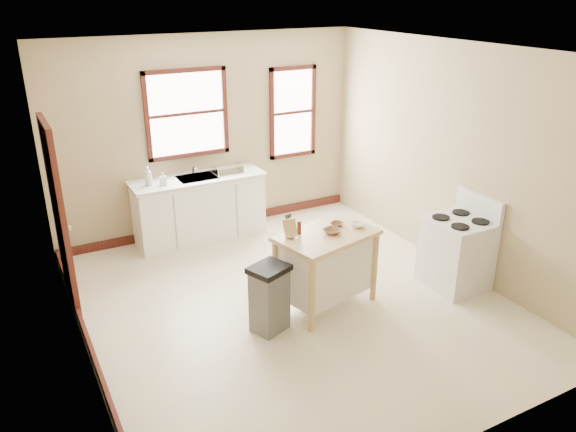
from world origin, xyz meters
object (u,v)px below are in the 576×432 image
at_px(pepper_grinder, 299,228).
at_px(gas_stove, 458,243).
at_px(dish_rack, 227,170).
at_px(bowl_a, 332,231).
at_px(knife_block, 290,228).
at_px(trash_bin, 269,298).
at_px(soap_bottle_a, 148,176).
at_px(bowl_c, 358,225).
at_px(kitchen_island, 326,269).
at_px(bowl_b, 337,224).
at_px(soap_bottle_b, 163,179).

distance_m(pepper_grinder, gas_stove, 1.98).
distance_m(dish_rack, bowl_a, 2.39).
relative_size(dish_rack, pepper_grinder, 2.69).
bearing_deg(dish_rack, bowl_a, -89.34).
bearing_deg(knife_block, trash_bin, -158.56).
bearing_deg(soap_bottle_a, bowl_c, -39.90).
distance_m(kitchen_island, bowl_b, 0.52).
height_order(pepper_grinder, bowl_c, pepper_grinder).
height_order(bowl_b, trash_bin, bowl_b).
bearing_deg(soap_bottle_b, bowl_a, -63.52).
relative_size(kitchen_island, gas_stove, 0.96).
height_order(dish_rack, trash_bin, dish_rack).
bearing_deg(kitchen_island, pepper_grinder, 140.96).
bearing_deg(knife_block, gas_stove, -26.02).
bearing_deg(bowl_b, knife_block, -177.85).
height_order(pepper_grinder, trash_bin, pepper_grinder).
relative_size(dish_rack, gas_stove, 0.36).
xyz_separation_m(soap_bottle_a, bowl_a, (1.35, -2.40, -0.14)).
distance_m(dish_rack, gas_stove, 3.28).
relative_size(pepper_grinder, bowl_c, 0.99).
bearing_deg(bowl_a, knife_block, 164.21).
bearing_deg(gas_stove, soap_bottle_a, 136.77).
height_order(bowl_a, bowl_b, bowl_a).
relative_size(dish_rack, kitchen_island, 0.37).
distance_m(soap_bottle_a, bowl_b, 2.71).
bearing_deg(pepper_grinder, knife_block, -169.17).
relative_size(soap_bottle_a, pepper_grinder, 1.70).
bearing_deg(dish_rack, kitchen_island, -90.67).
height_order(pepper_grinder, gas_stove, gas_stove).
relative_size(pepper_grinder, bowl_b, 1.05).
distance_m(bowl_b, gas_stove, 1.51).
height_order(bowl_c, gas_stove, gas_stove).
distance_m(soap_bottle_b, gas_stove, 3.83).
relative_size(dish_rack, bowl_a, 2.13).
bearing_deg(kitchen_island, trash_bin, 178.49).
relative_size(soap_bottle_b, trash_bin, 0.24).
bearing_deg(kitchen_island, bowl_c, -14.70).
distance_m(soap_bottle_a, bowl_c, 2.93).
height_order(soap_bottle_a, dish_rack, soap_bottle_a).
bearing_deg(gas_stove, bowl_a, 167.92).
distance_m(dish_rack, kitchen_island, 2.42).
distance_m(bowl_c, gas_stove, 1.31).
distance_m(knife_block, bowl_a, 0.48).
bearing_deg(soap_bottle_b, soap_bottle_a, 152.39).
distance_m(soap_bottle_a, gas_stove, 4.02).
distance_m(knife_block, trash_bin, 0.77).
height_order(dish_rack, bowl_c, dish_rack).
distance_m(pepper_grinder, bowl_a, 0.36).
bearing_deg(dish_rack, soap_bottle_b, 178.86).
xyz_separation_m(soap_bottle_b, bowl_c, (1.52, -2.31, -0.10)).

